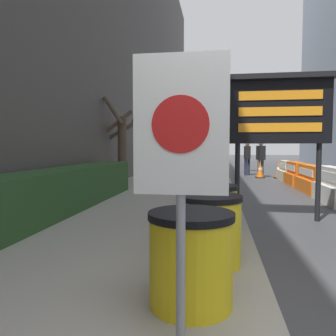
# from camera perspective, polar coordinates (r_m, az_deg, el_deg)

# --- Properties ---
(hedge_strip) EXTENTS (0.90, 7.00, 0.88)m
(hedge_strip) POSITION_cam_1_polar(r_m,az_deg,el_deg) (7.23, -17.92, -3.61)
(hedge_strip) COLOR #284C23
(hedge_strip) RESTS_ON sidewalk_left
(bare_tree) EXTENTS (1.93, 2.01, 3.48)m
(bare_tree) POSITION_cam_1_polar(r_m,az_deg,el_deg) (11.44, -8.27, 5.36)
(bare_tree) COLOR #4C3D2D
(bare_tree) RESTS_ON sidewalk_left
(barrel_drum_foreground) EXTENTS (0.73, 0.73, 0.80)m
(barrel_drum_foreground) POSITION_cam_1_polar(r_m,az_deg,el_deg) (2.86, 4.02, -15.45)
(barrel_drum_foreground) COLOR yellow
(barrel_drum_foreground) RESTS_ON sidewalk_left
(barrel_drum_middle) EXTENTS (0.73, 0.73, 0.80)m
(barrel_drum_middle) POSITION_cam_1_polar(r_m,az_deg,el_deg) (3.81, 7.29, -10.59)
(barrel_drum_middle) COLOR yellow
(barrel_drum_middle) RESTS_ON sidewalk_left
(barrel_drum_back) EXTENTS (0.73, 0.73, 0.80)m
(barrel_drum_back) POSITION_cam_1_polar(r_m,az_deg,el_deg) (4.78, 7.71, -7.66)
(barrel_drum_back) COLOR yellow
(barrel_drum_back) RESTS_ON sidewalk_left
(warning_sign) EXTENTS (0.60, 0.08, 1.91)m
(warning_sign) POSITION_cam_1_polar(r_m,az_deg,el_deg) (2.04, 2.22, 3.47)
(warning_sign) COLOR gray
(warning_sign) RESTS_ON sidewalk_left
(message_board) EXTENTS (2.07, 0.36, 2.87)m
(message_board) POSITION_cam_1_polar(r_m,az_deg,el_deg) (6.88, 18.70, 9.27)
(message_board) COLOR black
(message_board) RESTS_ON ground_plane
(jersey_barrier_white) EXTENTS (0.57, 1.83, 0.94)m
(jersey_barrier_white) POSITION_cam_1_polar(r_m,az_deg,el_deg) (9.49, 26.95, -3.06)
(jersey_barrier_white) COLOR silver
(jersey_barrier_white) RESTS_ON ground_plane
(jersey_barrier_orange_near) EXTENTS (0.56, 2.07, 0.88)m
(jersey_barrier_orange_near) POSITION_cam_1_polar(r_m,az_deg,el_deg) (11.51, 23.64, -1.99)
(jersey_barrier_orange_near) COLOR orange
(jersey_barrier_orange_near) RESTS_ON ground_plane
(jersey_barrier_orange_far) EXTENTS (0.62, 1.61, 0.88)m
(jersey_barrier_orange_far) POSITION_cam_1_polar(r_m,az_deg,el_deg) (13.50, 21.38, -1.13)
(jersey_barrier_orange_far) COLOR orange
(jersey_barrier_orange_far) RESTS_ON ground_plane
(jersey_barrier_cream) EXTENTS (0.52, 1.68, 0.85)m
(jersey_barrier_cream) POSITION_cam_1_polar(r_m,az_deg,el_deg) (15.29, 19.87, -0.61)
(jersey_barrier_cream) COLOR beige
(jersey_barrier_cream) RESTS_ON ground_plane
(traffic_cone_near) EXTENTS (0.44, 0.44, 0.79)m
(traffic_cone_near) POSITION_cam_1_polar(r_m,az_deg,el_deg) (16.18, 18.74, -0.32)
(traffic_cone_near) COLOR black
(traffic_cone_near) RESTS_ON ground_plane
(traffic_cone_mid) EXTENTS (0.42, 0.42, 0.75)m
(traffic_cone_mid) POSITION_cam_1_polar(r_m,az_deg,el_deg) (16.10, 15.75, -0.36)
(traffic_cone_mid) COLOR black
(traffic_cone_mid) RESTS_ON ground_plane
(traffic_light_near_curb) EXTENTS (0.28, 0.45, 3.89)m
(traffic_light_near_curb) POSITION_cam_1_polar(r_m,az_deg,el_deg) (18.93, 12.12, 7.72)
(traffic_light_near_curb) COLOR #2D2D30
(traffic_light_near_curb) RESTS_ON ground_plane
(pedestrian_worker) EXTENTS (0.40, 0.52, 1.76)m
(pedestrian_worker) POSITION_cam_1_polar(r_m,az_deg,el_deg) (16.28, 15.85, 2.05)
(pedestrian_worker) COLOR #514C42
(pedestrian_worker) RESTS_ON ground_plane
(pedestrian_passerby) EXTENTS (0.30, 0.47, 1.74)m
(pedestrian_passerby) POSITION_cam_1_polar(r_m,az_deg,el_deg) (17.37, 13.62, 2.15)
(pedestrian_passerby) COLOR #23283D
(pedestrian_passerby) RESTS_ON ground_plane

